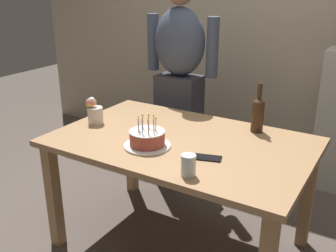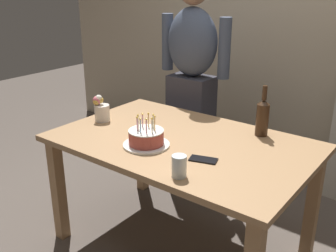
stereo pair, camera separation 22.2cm
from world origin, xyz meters
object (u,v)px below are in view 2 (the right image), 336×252
(person_man_bearded, at_px, (192,82))
(cell_phone, at_px, (203,160))
(birthday_cake, at_px, (146,138))
(wine_bottle, at_px, (263,116))
(flower_vase, at_px, (101,109))
(water_glass_near, at_px, (179,166))

(person_man_bearded, bearing_deg, cell_phone, 127.38)
(birthday_cake, distance_m, cell_phone, 0.36)
(wine_bottle, bearing_deg, person_man_bearded, 153.25)
(cell_phone, height_order, flower_vase, flower_vase)
(birthday_cake, relative_size, cell_phone, 1.85)
(wine_bottle, bearing_deg, flower_vase, -156.82)
(flower_vase, height_order, person_man_bearded, person_man_bearded)
(birthday_cake, distance_m, wine_bottle, 0.71)
(wine_bottle, distance_m, cell_phone, 0.53)
(flower_vase, bearing_deg, person_man_bearded, 77.32)
(cell_phone, bearing_deg, wine_bottle, 63.52)
(birthday_cake, distance_m, water_glass_near, 0.41)
(flower_vase, bearing_deg, wine_bottle, 23.18)
(cell_phone, distance_m, flower_vase, 0.88)
(water_glass_near, height_order, wine_bottle, wine_bottle)
(wine_bottle, xyz_separation_m, cell_phone, (-0.09, -0.51, -0.12))
(wine_bottle, bearing_deg, cell_phone, -99.78)
(birthday_cake, bearing_deg, wine_bottle, 50.61)
(water_glass_near, bearing_deg, flower_vase, 159.78)
(water_glass_near, xyz_separation_m, flower_vase, (-0.87, 0.32, 0.03))
(water_glass_near, relative_size, cell_phone, 0.76)
(wine_bottle, bearing_deg, birthday_cake, -129.39)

